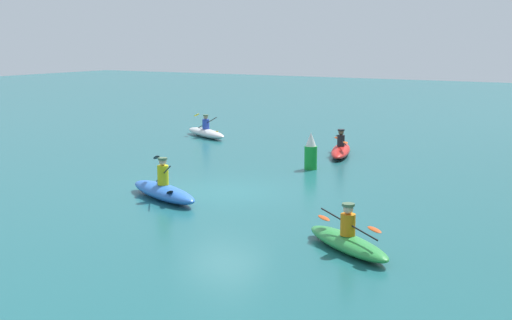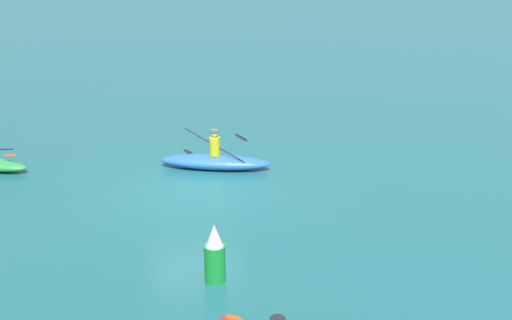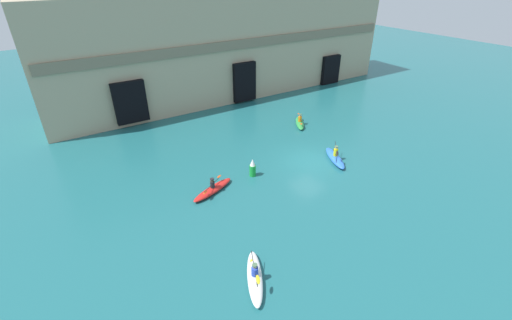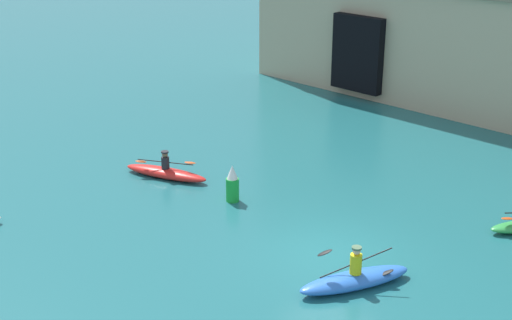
# 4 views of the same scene
# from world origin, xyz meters

# --- Properties ---
(ground_plane) EXTENTS (120.00, 120.00, 0.00)m
(ground_plane) POSITION_xyz_m (0.00, 0.00, 0.00)
(ground_plane) COLOR #1E6066
(kayak_blue) EXTENTS (2.11, 3.45, 1.26)m
(kayak_blue) POSITION_xyz_m (1.72, -1.06, 0.26)
(kayak_blue) COLOR blue
(kayak_blue) RESTS_ON ground
(marker_buoy) EXTENTS (0.47, 0.47, 1.36)m
(marker_buoy) POSITION_xyz_m (-4.91, 0.55, 0.63)
(marker_buoy) COLOR green
(marker_buoy) RESTS_ON ground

